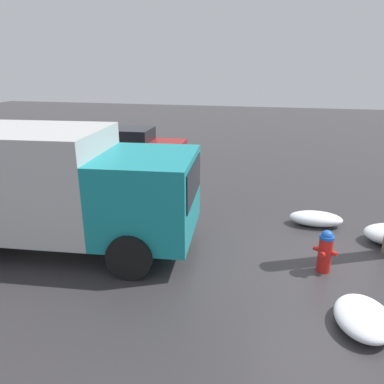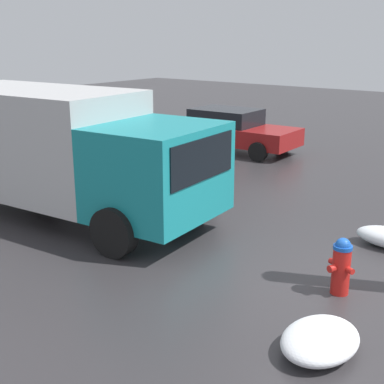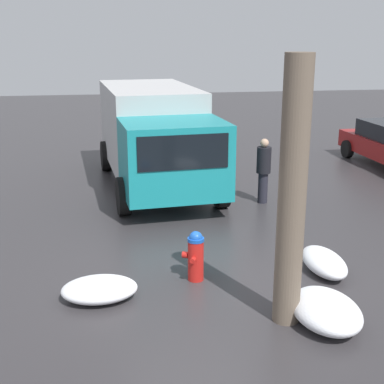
{
  "view_description": "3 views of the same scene",
  "coord_description": "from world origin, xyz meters",
  "px_view_note": "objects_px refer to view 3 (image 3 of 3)",
  "views": [
    {
      "loc": [
        1.13,
        7.04,
        3.97
      ],
      "look_at": [
        2.79,
        -0.37,
        1.34
      ],
      "focal_mm": 35.0,
      "sensor_mm": 36.0,
      "label": 1
    },
    {
      "loc": [
        -2.71,
        7.15,
        3.75
      ],
      "look_at": [
        2.55,
        0.34,
        1.21
      ],
      "focal_mm": 50.0,
      "sensor_mm": 36.0,
      "label": 2
    },
    {
      "loc": [
        -8.31,
        1.41,
        4.08
      ],
      "look_at": [
        2.3,
        -0.31,
        0.89
      ],
      "focal_mm": 50.0,
      "sensor_mm": 36.0,
      "label": 3
    }
  ],
  "objects_px": {
    "fire_hydrant": "(196,255)",
    "tree_trunk": "(292,195)",
    "pedestrian": "(264,168)",
    "delivery_truck": "(154,133)"
  },
  "relations": [
    {
      "from": "fire_hydrant",
      "to": "delivery_truck",
      "type": "bearing_deg",
      "value": -64.92
    },
    {
      "from": "tree_trunk",
      "to": "fire_hydrant",
      "type": "bearing_deg",
      "value": 35.38
    },
    {
      "from": "tree_trunk",
      "to": "pedestrian",
      "type": "xyz_separation_m",
      "value": [
        5.61,
        -1.3,
        -1.05
      ]
    },
    {
      "from": "fire_hydrant",
      "to": "delivery_truck",
      "type": "xyz_separation_m",
      "value": [
        6.2,
        0.1,
        1.01
      ]
    },
    {
      "from": "fire_hydrant",
      "to": "tree_trunk",
      "type": "height_order",
      "value": "tree_trunk"
    },
    {
      "from": "tree_trunk",
      "to": "delivery_truck",
      "type": "bearing_deg",
      "value": 8.8
    },
    {
      "from": "fire_hydrant",
      "to": "pedestrian",
      "type": "height_order",
      "value": "pedestrian"
    },
    {
      "from": "fire_hydrant",
      "to": "tree_trunk",
      "type": "relative_size",
      "value": 0.23
    },
    {
      "from": "fire_hydrant",
      "to": "tree_trunk",
      "type": "bearing_deg",
      "value": 149.51
    },
    {
      "from": "tree_trunk",
      "to": "delivery_truck",
      "type": "relative_size",
      "value": 0.56
    }
  ]
}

